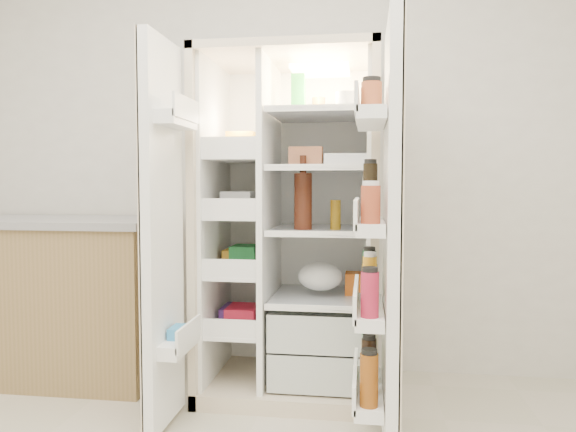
# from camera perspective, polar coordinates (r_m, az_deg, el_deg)

# --- Properties ---
(wall_back) EXTENTS (4.00, 0.02, 2.70)m
(wall_back) POSITION_cam_1_polar(r_m,az_deg,el_deg) (3.32, -0.71, 7.36)
(wall_back) COLOR silver
(wall_back) RESTS_ON floor
(refrigerator) EXTENTS (0.92, 0.70, 1.80)m
(refrigerator) POSITION_cam_1_polar(r_m,az_deg,el_deg) (2.97, 0.74, -3.89)
(refrigerator) COLOR beige
(refrigerator) RESTS_ON floor
(freezer_door) EXTENTS (0.15, 0.40, 1.72)m
(freezer_door) POSITION_cam_1_polar(r_m,az_deg,el_deg) (2.50, -12.92, -1.98)
(freezer_door) COLOR white
(freezer_door) RESTS_ON floor
(fridge_door) EXTENTS (0.17, 0.58, 1.72)m
(fridge_door) POSITION_cam_1_polar(r_m,az_deg,el_deg) (2.24, 10.27, -2.99)
(fridge_door) COLOR white
(fridge_door) RESTS_ON floor
(kitchen_counter) EXTENTS (1.27, 0.68, 0.92)m
(kitchen_counter) POSITION_cam_1_polar(r_m,az_deg,el_deg) (3.47, -22.95, -7.79)
(kitchen_counter) COLOR olive
(kitchen_counter) RESTS_ON floor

